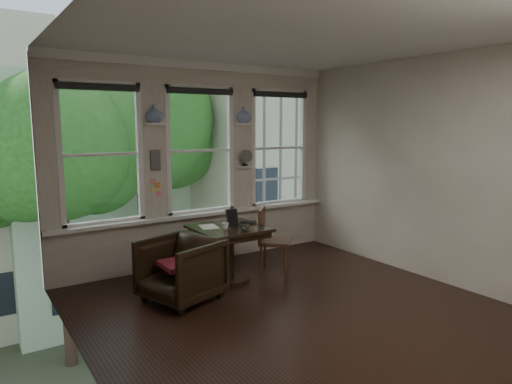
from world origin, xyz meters
TOP-DOWN VIEW (x-y plane):
  - ground at (0.00, 0.00)m, footprint 4.50×4.50m
  - ceiling at (0.00, 0.00)m, footprint 4.50×4.50m
  - wall_back at (0.00, 2.25)m, footprint 4.50×0.00m
  - wall_front at (0.00, -2.25)m, footprint 4.50×0.00m
  - wall_left at (-2.25, 0.00)m, footprint 0.00×4.50m
  - wall_right at (2.25, 0.00)m, footprint 0.00×4.50m
  - window_left at (-1.45, 2.25)m, footprint 1.10×0.12m
  - window_center at (0.00, 2.25)m, footprint 1.10×0.12m
  - window_right at (1.45, 2.25)m, footprint 1.10×0.12m
  - shelf_left at (-0.72, 2.15)m, footprint 0.26×0.16m
  - shelf_right at (0.72, 2.15)m, footprint 0.26×0.16m
  - intercom at (-0.72, 2.18)m, footprint 0.14×0.06m
  - sticky_notes at (-0.72, 2.19)m, footprint 0.16×0.01m
  - desk_fan at (0.72, 2.13)m, footprint 0.20×0.20m
  - vase_left at (-0.72, 2.15)m, footprint 0.24×0.24m
  - vase_right at (0.72, 2.15)m, footprint 0.24×0.24m
  - table at (-0.11, 1.20)m, footprint 0.90×0.90m
  - armchair_left at (-0.93, 0.93)m, footprint 1.05×1.03m
  - cushion_red at (-0.93, 0.93)m, footprint 0.45×0.45m
  - side_chair_right at (0.62, 1.15)m, footprint 0.59×0.59m
  - laptop at (0.16, 1.21)m, footprint 0.39×0.33m
  - mug at (-0.22, 1.11)m, footprint 0.10×0.10m
  - drinking_glass at (-0.05, 0.90)m, footprint 0.15×0.15m
  - tablet at (-0.03, 1.25)m, footprint 0.17×0.09m
  - papers at (-0.33, 1.35)m, footprint 0.28×0.34m

SIDE VIEW (x-z plane):
  - ground at x=0.00m, z-range 0.00..0.00m
  - table at x=-0.11m, z-range 0.00..0.75m
  - armchair_left at x=-0.93m, z-range 0.00..0.76m
  - cushion_red at x=-0.93m, z-range 0.42..0.48m
  - side_chair_right at x=0.62m, z-range 0.00..0.92m
  - papers at x=-0.33m, z-range 0.75..0.75m
  - laptop at x=0.16m, z-range 0.75..0.78m
  - mug at x=-0.22m, z-range 0.75..0.83m
  - drinking_glass at x=-0.05m, z-range 0.75..0.85m
  - tablet at x=-0.03m, z-range 0.75..0.97m
  - sticky_notes at x=-0.72m, z-range 1.13..1.37m
  - wall_back at x=0.00m, z-range -0.75..3.75m
  - wall_front at x=0.00m, z-range -0.75..3.75m
  - wall_left at x=-2.25m, z-range -0.75..3.75m
  - wall_right at x=2.25m, z-range -0.75..3.75m
  - desk_fan at x=0.72m, z-range 1.41..1.65m
  - intercom at x=-0.72m, z-range 1.46..1.74m
  - window_left at x=-1.45m, z-range 0.75..2.65m
  - window_center at x=0.00m, z-range 0.75..2.65m
  - window_right at x=1.45m, z-range 0.75..2.65m
  - shelf_left at x=-0.72m, z-range 2.08..2.12m
  - shelf_right at x=0.72m, z-range 2.08..2.12m
  - vase_left at x=-0.72m, z-range 2.12..2.36m
  - vase_right at x=0.72m, z-range 2.12..2.36m
  - ceiling at x=0.00m, z-range 3.00..3.00m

